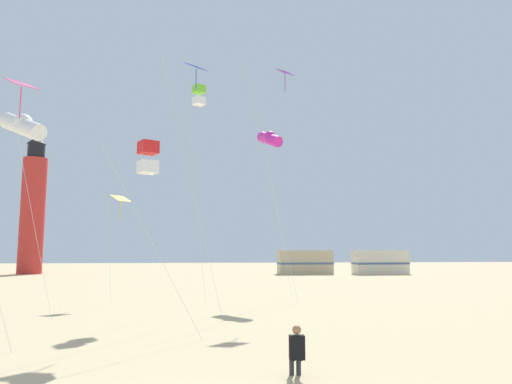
{
  "coord_description": "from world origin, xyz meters",
  "views": [
    {
      "loc": [
        -0.25,
        -6.62,
        2.83
      ],
      "look_at": [
        1.7,
        11.43,
        5.08
      ],
      "focal_mm": 32.92,
      "sensor_mm": 36.0,
      "label": 1
    }
  ],
  "objects": [
    {
      "name": "kite_tube_white",
      "position": [
        -7.81,
        13.19,
        7.94
      ],
      "size": [
        2.72,
        2.54,
        8.64
      ],
      "color": "silver",
      "rests_on": "ground"
    },
    {
      "name": "kite_diamond_violet",
      "position": [
        4.41,
        20.78,
        13.01
      ],
      "size": [
        3.11,
        3.11,
        13.97
      ],
      "color": "silver",
      "rests_on": "ground"
    },
    {
      "name": "kite_tube_magenta",
      "position": [
        3.81,
        22.7,
        9.97
      ],
      "size": [
        2.02,
        2.58,
        10.67
      ],
      "color": "silver",
      "rests_on": "ground"
    },
    {
      "name": "kite_diamond_rainbow",
      "position": [
        -6.59,
        9.47,
        8.12
      ],
      "size": [
        3.12,
        2.71,
        8.67
      ],
      "color": "silver",
      "rests_on": "ground"
    },
    {
      "name": "kite_box_lime",
      "position": [
        -0.72,
        19.72,
        11.67
      ],
      "size": [
        1.22,
        1.09,
        12.27
      ],
      "color": "silver",
      "rests_on": "ground"
    },
    {
      "name": "kite_diamond_blue",
      "position": [
        -0.82,
        15.93,
        11.33
      ],
      "size": [
        2.93,
        2.21,
        12.13
      ],
      "color": "silver",
      "rests_on": "ground"
    },
    {
      "name": "kite_diamond_gold",
      "position": [
        -5.08,
        20.55,
        5.56
      ],
      "size": [
        1.35,
        1.35,
        5.95
      ],
      "color": "silver",
      "rests_on": "ground"
    },
    {
      "name": "kite_box_scarlet",
      "position": [
        -2.29,
        9.9,
        6.06
      ],
      "size": [
        3.2,
        2.42,
        6.64
      ],
      "color": "silver",
      "rests_on": "ground"
    },
    {
      "name": "lighthouse_distant",
      "position": [
        -21.05,
        52.51,
        7.84
      ],
      "size": [
        2.8,
        2.8,
        16.8
      ],
      "color": "red",
      "rests_on": "ground"
    },
    {
      "name": "rv_van_tan",
      "position": [
        11.67,
        49.11,
        1.39
      ],
      "size": [
        6.53,
        2.59,
        2.8
      ],
      "rotation": [
        0.0,
        0.0,
        0.04
      ],
      "color": "#C6B28C",
      "rests_on": "ground"
    },
    {
      "name": "rv_van_cream",
      "position": [
        20.61,
        48.11,
        1.39
      ],
      "size": [
        6.6,
        2.82,
        2.8
      ],
      "rotation": [
        0.0,
        0.0,
        0.08
      ],
      "color": "beige",
      "rests_on": "ground"
    },
    {
      "name": "kite_flyer_standing",
      "position": [
        1.81,
        4.06,
        0.61
      ],
      "size": [
        0.35,
        0.52,
        1.16
      ],
      "rotation": [
        0.0,
        0.0,
        3.09
      ],
      "color": "black",
      "rests_on": "ground"
    }
  ]
}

